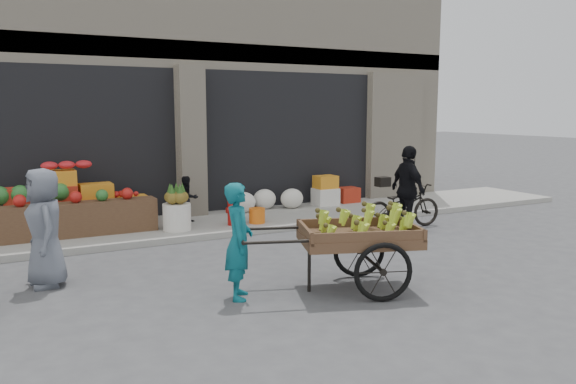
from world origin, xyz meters
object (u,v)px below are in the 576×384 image
seated_person (188,199)px  fire_hydrant (232,206)px  banana_cart (355,232)px  bicycle (402,206)px  cyclist (408,190)px  pineapple_bin (177,217)px  vendor_woman (239,241)px  orange_bucket (257,216)px  vendor_grey (45,228)px

seated_person → fire_hydrant: bearing=-52.9°
banana_cart → bicycle: size_ratio=1.59×
cyclist → fire_hydrant: bearing=64.6°
seated_person → cyclist: bearing=-43.3°
fire_hydrant → seated_person: bearing=137.1°
pineapple_bin → seated_person: seated_person is taller
pineapple_bin → cyclist: bearing=-23.8°
fire_hydrant → bicycle: size_ratio=0.41×
vendor_woman → cyclist: bearing=-41.1°
vendor_woman → cyclist: size_ratio=0.87×
orange_bucket → cyclist: bearing=-34.7°
seated_person → vendor_woman: vendor_woman is taller
banana_cart → bicycle: 4.15m
orange_bucket → banana_cart: 4.12m
orange_bucket → banana_cart: bearing=-96.2°
vendor_grey → cyclist: cyclist is taller
orange_bucket → vendor_woman: size_ratio=0.22×
fire_hydrant → cyclist: size_ratio=0.42×
orange_bucket → bicycle: bicycle is taller
vendor_grey → cyclist: 6.45m
fire_hydrant → bicycle: bearing=-23.0°
vendor_grey → cyclist: size_ratio=0.95×
vendor_woman → vendor_grey: bearing=75.8°
cyclist → vendor_woman: bearing=120.0°
seated_person → vendor_grey: size_ratio=0.58×
pineapple_bin → bicycle: size_ratio=0.30×
seated_person → vendor_woman: size_ratio=0.63×
seated_person → bicycle: 4.30m
fire_hydrant → banana_cart: (0.06, -4.11, 0.27)m
cyclist → orange_bucket: bearing=60.5°
pineapple_bin → orange_bucket: bearing=-3.6°
seated_person → bicycle: (3.82, -1.97, -0.13)m
orange_bucket → vendor_grey: (-4.02, -2.02, 0.53)m
pineapple_bin → bicycle: bearing=-18.0°
banana_cart → orange_bucket: bearing=102.5°
vendor_grey → bicycle: 6.69m
vendor_grey → pineapple_bin: bearing=125.8°
orange_bucket → seated_person: (-1.20, 0.70, 0.31)m
seated_person → bicycle: size_ratio=0.54×
banana_cart → cyclist: (2.86, 2.39, 0.07)m
vendor_grey → bicycle: (6.64, 0.75, -0.35)m
cyclist → pineapple_bin: bearing=71.3°
fire_hydrant → banana_cart: banana_cart is taller
cyclist → vendor_grey: bearing=98.3°
fire_hydrant → vendor_woman: 4.00m
bicycle → cyclist: bearing=158.6°
banana_cart → vendor_grey: size_ratio=1.70×
fire_hydrant → orange_bucket: bearing=-5.7°
vendor_woman → bicycle: 5.14m
bicycle → cyclist: size_ratio=1.02×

